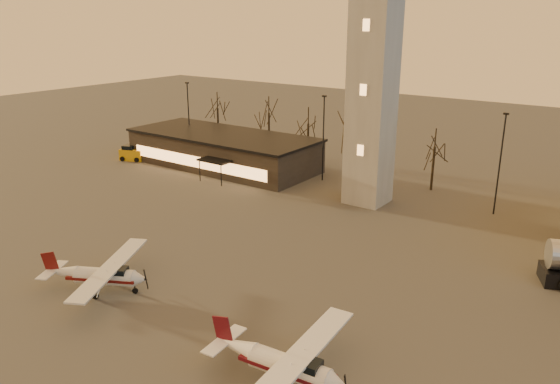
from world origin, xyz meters
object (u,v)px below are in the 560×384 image
control_tower (375,43)px  service_cart (132,154)px  cessna_rear (107,279)px  cessna_front (292,371)px  terminal (223,150)px

control_tower → service_cart: control_tower is taller
cessna_rear → service_cart: 38.09m
control_tower → cessna_front: bearing=-69.9°
terminal → service_cart: bearing=-157.5°
cessna_front → cessna_rear: 16.78m
terminal → cessna_rear: size_ratio=2.60×
control_tower → service_cart: size_ratio=8.92×
terminal → cessna_rear: bearing=-62.3°
control_tower → cessna_front: control_tower is taller
cessna_rear → service_cart: size_ratio=2.68×
terminal → cessna_front: bearing=-44.0°
terminal → cessna_rear: terminal is taller
control_tower → cessna_rear: size_ratio=3.34×
terminal → cessna_rear: 34.64m
cessna_front → service_cart: size_ratio=3.00×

